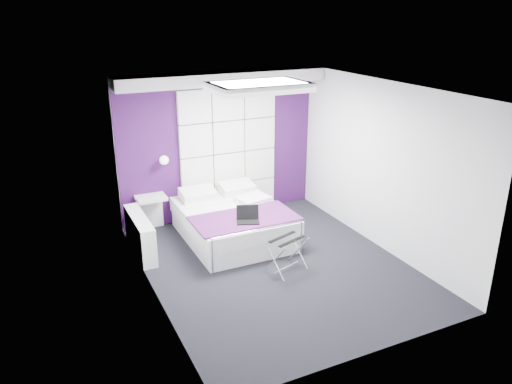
# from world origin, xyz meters

# --- Properties ---
(floor) EXTENTS (4.40, 4.40, 0.00)m
(floor) POSITION_xyz_m (0.00, 0.00, 0.00)
(floor) COLOR black
(floor) RESTS_ON ground
(ceiling) EXTENTS (4.40, 4.40, 0.00)m
(ceiling) POSITION_xyz_m (0.00, 0.00, 2.60)
(ceiling) COLOR white
(ceiling) RESTS_ON wall_back
(wall_back) EXTENTS (3.60, 0.00, 3.60)m
(wall_back) POSITION_xyz_m (0.00, 2.20, 1.30)
(wall_back) COLOR silver
(wall_back) RESTS_ON floor
(wall_left) EXTENTS (0.00, 4.40, 4.40)m
(wall_left) POSITION_xyz_m (-1.80, 0.00, 1.30)
(wall_left) COLOR silver
(wall_left) RESTS_ON floor
(wall_right) EXTENTS (0.00, 4.40, 4.40)m
(wall_right) POSITION_xyz_m (1.80, 0.00, 1.30)
(wall_right) COLOR silver
(wall_right) RESTS_ON floor
(accent_wall) EXTENTS (3.58, 0.02, 2.58)m
(accent_wall) POSITION_xyz_m (0.00, 2.19, 1.30)
(accent_wall) COLOR #370F44
(accent_wall) RESTS_ON wall_back
(soffit) EXTENTS (3.58, 0.50, 0.20)m
(soffit) POSITION_xyz_m (0.00, 1.95, 2.50)
(soffit) COLOR white
(soffit) RESTS_ON wall_back
(headboard) EXTENTS (1.80, 0.08, 2.30)m
(headboard) POSITION_xyz_m (0.15, 2.14, 1.17)
(headboard) COLOR white
(headboard) RESTS_ON wall_back
(skylight) EXTENTS (1.36, 0.86, 0.12)m
(skylight) POSITION_xyz_m (0.00, 0.60, 2.55)
(skylight) COLOR white
(skylight) RESTS_ON ceiling
(wall_lamp) EXTENTS (0.15, 0.15, 0.15)m
(wall_lamp) POSITION_xyz_m (-1.05, 2.06, 1.22)
(wall_lamp) COLOR white
(wall_lamp) RESTS_ON wall_back
(radiator) EXTENTS (0.22, 1.20, 0.60)m
(radiator) POSITION_xyz_m (-1.69, 1.30, 0.30)
(radiator) COLOR white
(radiator) RESTS_ON floor
(bed) EXTENTS (1.61, 1.94, 0.69)m
(bed) POSITION_xyz_m (-0.20, 1.17, 0.29)
(bed) COLOR white
(bed) RESTS_ON floor
(nightstand) EXTENTS (0.49, 0.38, 0.05)m
(nightstand) POSITION_xyz_m (-1.32, 2.02, 0.60)
(nightstand) COLOR white
(nightstand) RESTS_ON wall_back
(luggage_rack) EXTENTS (0.52, 0.38, 0.51)m
(luggage_rack) POSITION_xyz_m (0.07, -0.18, 0.26)
(luggage_rack) COLOR silver
(luggage_rack) RESTS_ON floor
(laptop) EXTENTS (0.34, 0.24, 0.24)m
(laptop) POSITION_xyz_m (-0.22, 0.56, 0.60)
(laptop) COLOR black
(laptop) RESTS_ON bed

